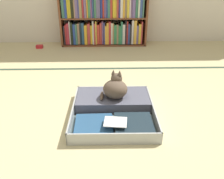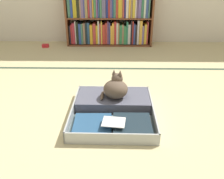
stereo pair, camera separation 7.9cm
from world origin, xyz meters
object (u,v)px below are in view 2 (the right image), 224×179
object	(u,v)px
bookshelf	(109,19)
small_red_pouch	(45,46)
black_cat	(116,88)
open_suitcase	(113,108)

from	to	relation	value
bookshelf	small_red_pouch	size ratio (longest dim) A/B	13.84
bookshelf	black_cat	world-z (taller)	bookshelf
bookshelf	small_red_pouch	distance (m)	1.11
open_suitcase	black_cat	world-z (taller)	black_cat
bookshelf	small_red_pouch	xyz separation A→B (m)	(-1.03, -0.18, -0.39)
small_red_pouch	open_suitcase	bearing A→B (deg)	-59.74
black_cat	small_red_pouch	world-z (taller)	black_cat
bookshelf	small_red_pouch	world-z (taller)	bookshelf
bookshelf	open_suitcase	world-z (taller)	bookshelf
open_suitcase	small_red_pouch	bearing A→B (deg)	120.26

